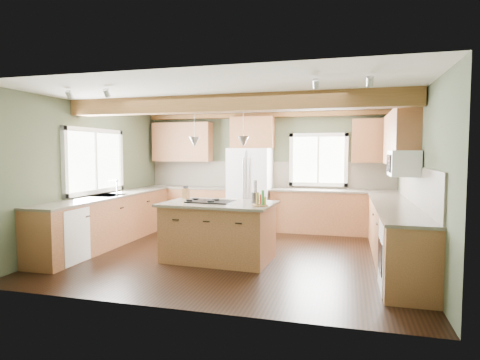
# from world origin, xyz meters

# --- Properties ---
(floor) EXTENTS (5.60, 5.60, 0.00)m
(floor) POSITION_xyz_m (0.00, 0.00, 0.00)
(floor) COLOR black
(floor) RESTS_ON ground
(ceiling) EXTENTS (5.60, 5.60, 0.00)m
(ceiling) POSITION_xyz_m (0.00, 0.00, 2.60)
(ceiling) COLOR silver
(ceiling) RESTS_ON wall_back
(wall_back) EXTENTS (5.60, 0.00, 5.60)m
(wall_back) POSITION_xyz_m (0.00, 2.50, 1.30)
(wall_back) COLOR #444E37
(wall_back) RESTS_ON ground
(wall_left) EXTENTS (0.00, 5.00, 5.00)m
(wall_left) POSITION_xyz_m (-2.80, 0.00, 1.30)
(wall_left) COLOR #444E37
(wall_left) RESTS_ON ground
(wall_right) EXTENTS (0.00, 5.00, 5.00)m
(wall_right) POSITION_xyz_m (2.80, 0.00, 1.30)
(wall_right) COLOR #444E37
(wall_right) RESTS_ON ground
(ceiling_beam) EXTENTS (5.55, 0.26, 0.26)m
(ceiling_beam) POSITION_xyz_m (0.00, -0.45, 2.47)
(ceiling_beam) COLOR brown
(ceiling_beam) RESTS_ON ceiling
(soffit_trim) EXTENTS (5.55, 0.20, 0.10)m
(soffit_trim) POSITION_xyz_m (0.00, 2.40, 2.54)
(soffit_trim) COLOR brown
(soffit_trim) RESTS_ON ceiling
(backsplash_back) EXTENTS (5.58, 0.03, 0.58)m
(backsplash_back) POSITION_xyz_m (0.00, 2.48, 1.21)
(backsplash_back) COLOR brown
(backsplash_back) RESTS_ON wall_back
(backsplash_right) EXTENTS (0.03, 3.70, 0.58)m
(backsplash_right) POSITION_xyz_m (2.78, 0.05, 1.21)
(backsplash_right) COLOR brown
(backsplash_right) RESTS_ON wall_right
(base_cab_back_left) EXTENTS (2.02, 0.60, 0.88)m
(base_cab_back_left) POSITION_xyz_m (-1.79, 2.20, 0.44)
(base_cab_back_left) COLOR brown
(base_cab_back_left) RESTS_ON floor
(counter_back_left) EXTENTS (2.06, 0.64, 0.04)m
(counter_back_left) POSITION_xyz_m (-1.79, 2.20, 0.90)
(counter_back_left) COLOR #473E34
(counter_back_left) RESTS_ON base_cab_back_left
(base_cab_back_right) EXTENTS (2.62, 0.60, 0.88)m
(base_cab_back_right) POSITION_xyz_m (1.49, 2.20, 0.44)
(base_cab_back_right) COLOR brown
(base_cab_back_right) RESTS_ON floor
(counter_back_right) EXTENTS (2.66, 0.64, 0.04)m
(counter_back_right) POSITION_xyz_m (1.49, 2.20, 0.90)
(counter_back_right) COLOR #473E34
(counter_back_right) RESTS_ON base_cab_back_right
(base_cab_left) EXTENTS (0.60, 3.70, 0.88)m
(base_cab_left) POSITION_xyz_m (-2.50, 0.05, 0.44)
(base_cab_left) COLOR brown
(base_cab_left) RESTS_ON floor
(counter_left) EXTENTS (0.64, 3.74, 0.04)m
(counter_left) POSITION_xyz_m (-2.50, 0.05, 0.90)
(counter_left) COLOR #473E34
(counter_left) RESTS_ON base_cab_left
(base_cab_right) EXTENTS (0.60, 3.70, 0.88)m
(base_cab_right) POSITION_xyz_m (2.50, 0.05, 0.44)
(base_cab_right) COLOR brown
(base_cab_right) RESTS_ON floor
(counter_right) EXTENTS (0.64, 3.74, 0.04)m
(counter_right) POSITION_xyz_m (2.50, 0.05, 0.90)
(counter_right) COLOR #473E34
(counter_right) RESTS_ON base_cab_right
(upper_cab_back_left) EXTENTS (1.40, 0.35, 0.90)m
(upper_cab_back_left) POSITION_xyz_m (-1.99, 2.33, 1.95)
(upper_cab_back_left) COLOR brown
(upper_cab_back_left) RESTS_ON wall_back
(upper_cab_over_fridge) EXTENTS (0.96, 0.35, 0.70)m
(upper_cab_over_fridge) POSITION_xyz_m (-0.30, 2.33, 2.15)
(upper_cab_over_fridge) COLOR brown
(upper_cab_over_fridge) RESTS_ON wall_back
(upper_cab_right) EXTENTS (0.35, 2.20, 0.90)m
(upper_cab_right) POSITION_xyz_m (2.62, 0.90, 1.95)
(upper_cab_right) COLOR brown
(upper_cab_right) RESTS_ON wall_right
(upper_cab_back_corner) EXTENTS (0.90, 0.35, 0.90)m
(upper_cab_back_corner) POSITION_xyz_m (2.30, 2.33, 1.95)
(upper_cab_back_corner) COLOR brown
(upper_cab_back_corner) RESTS_ON wall_back
(window_left) EXTENTS (0.04, 1.60, 1.05)m
(window_left) POSITION_xyz_m (-2.78, 0.05, 1.55)
(window_left) COLOR white
(window_left) RESTS_ON wall_left
(window_back) EXTENTS (1.10, 0.04, 1.00)m
(window_back) POSITION_xyz_m (1.15, 2.48, 1.55)
(window_back) COLOR white
(window_back) RESTS_ON wall_back
(sink) EXTENTS (0.50, 0.65, 0.03)m
(sink) POSITION_xyz_m (-2.50, 0.05, 0.91)
(sink) COLOR #262628
(sink) RESTS_ON counter_left
(faucet) EXTENTS (0.02, 0.02, 0.28)m
(faucet) POSITION_xyz_m (-2.32, 0.05, 1.05)
(faucet) COLOR #B2B2B7
(faucet) RESTS_ON sink
(dishwasher) EXTENTS (0.60, 0.60, 0.84)m
(dishwasher) POSITION_xyz_m (-2.49, -1.25, 0.43)
(dishwasher) COLOR white
(dishwasher) RESTS_ON floor
(oven) EXTENTS (0.60, 0.72, 0.84)m
(oven) POSITION_xyz_m (2.49, -1.25, 0.43)
(oven) COLOR white
(oven) RESTS_ON floor
(microwave) EXTENTS (0.40, 0.70, 0.38)m
(microwave) POSITION_xyz_m (2.58, -0.05, 1.55)
(microwave) COLOR white
(microwave) RESTS_ON wall_right
(pendant_left) EXTENTS (0.18, 0.18, 0.16)m
(pendant_left) POSITION_xyz_m (-0.60, -0.42, 1.88)
(pendant_left) COLOR #B2B2B7
(pendant_left) RESTS_ON ceiling
(pendant_right) EXTENTS (0.18, 0.18, 0.16)m
(pendant_right) POSITION_xyz_m (0.22, -0.47, 1.88)
(pendant_right) COLOR #B2B2B7
(pendant_right) RESTS_ON ceiling
(refrigerator) EXTENTS (0.90, 0.74, 1.80)m
(refrigerator) POSITION_xyz_m (-0.30, 2.12, 0.90)
(refrigerator) COLOR white
(refrigerator) RESTS_ON floor
(island) EXTENTS (1.69, 1.08, 0.88)m
(island) POSITION_xyz_m (-0.19, -0.45, 0.44)
(island) COLOR brown
(island) RESTS_ON floor
(island_top) EXTENTS (1.80, 1.20, 0.04)m
(island_top) POSITION_xyz_m (-0.19, -0.45, 0.90)
(island_top) COLOR #473E34
(island_top) RESTS_ON island
(cooktop) EXTENTS (0.73, 0.51, 0.02)m
(cooktop) POSITION_xyz_m (-0.33, -0.44, 0.93)
(cooktop) COLOR black
(cooktop) RESTS_ON island_top
(knife_block) EXTENTS (0.12, 0.10, 0.18)m
(knife_block) POSITION_xyz_m (-0.89, -0.10, 1.01)
(knife_block) COLOR brown
(knife_block) RESTS_ON island_top
(utensil_crock) EXTENTS (0.13, 0.13, 0.16)m
(utensil_crock) POSITION_xyz_m (0.37, -0.31, 1.00)
(utensil_crock) COLOR #483F39
(utensil_crock) RESTS_ON island_top
(bottle_tray) EXTENTS (0.31, 0.31, 0.22)m
(bottle_tray) POSITION_xyz_m (0.54, -0.67, 1.03)
(bottle_tray) COLOR brown
(bottle_tray) RESTS_ON island_top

